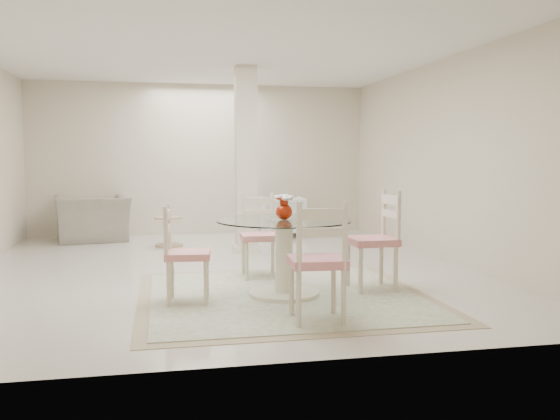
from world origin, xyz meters
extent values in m
plane|color=beige|center=(0.00, 0.00, 0.00)|extent=(7.00, 7.00, 0.00)
cube|color=beige|center=(0.00, 3.50, 1.35)|extent=(6.00, 0.02, 2.70)
cube|color=beige|center=(0.00, -3.50, 1.35)|extent=(6.00, 0.02, 2.70)
cube|color=beige|center=(3.00, 0.00, 1.35)|extent=(0.02, 7.00, 2.70)
cube|color=white|center=(0.00, 0.00, 2.70)|extent=(6.00, 7.00, 0.02)
cube|color=beige|center=(0.50, 1.30, 1.35)|extent=(0.30, 0.30, 2.70)
cube|color=tan|center=(0.46, -1.61, 0.00)|extent=(2.85, 2.85, 0.01)
cube|color=beige|center=(0.46, -1.61, 0.01)|extent=(2.61, 2.61, 0.01)
cylinder|color=beige|center=(0.46, -1.61, 0.03)|extent=(0.70, 0.70, 0.05)
cylinder|color=beige|center=(0.46, -1.61, 0.40)|extent=(0.17, 0.17, 0.72)
cylinder|color=beige|center=(0.46, -1.61, 0.74)|extent=(0.29, 0.29, 0.03)
cylinder|color=white|center=(0.46, -1.61, 0.76)|extent=(1.34, 1.34, 0.01)
ellipsoid|color=#A11B04|center=(0.46, -1.61, 0.85)|extent=(0.16, 0.16, 0.16)
cylinder|color=#A11B04|center=(0.46, -1.61, 0.95)|extent=(0.09, 0.09, 0.05)
cylinder|color=#A11B04|center=(0.46, -1.61, 0.98)|extent=(0.14, 0.14, 0.02)
ellipsoid|color=white|center=(0.46, -1.61, 1.00)|extent=(0.10, 0.10, 0.04)
ellipsoid|color=white|center=(0.51, -1.59, 0.99)|extent=(0.10, 0.10, 0.04)
ellipsoid|color=white|center=(0.41, -1.58, 0.99)|extent=(0.10, 0.10, 0.04)
ellipsoid|color=white|center=(0.47, -1.66, 0.98)|extent=(0.10, 0.10, 0.04)
cylinder|color=beige|center=(1.21, -1.34, 0.24)|extent=(0.05, 0.05, 0.48)
cylinder|color=beige|center=(1.22, -1.72, 0.24)|extent=(0.05, 0.05, 0.48)
cylinder|color=beige|center=(1.59, -1.33, 0.24)|extent=(0.05, 0.05, 0.48)
cylinder|color=beige|center=(1.60, -1.71, 0.24)|extent=(0.05, 0.05, 0.48)
cube|color=red|center=(1.41, -1.53, 0.52)|extent=(0.47, 0.47, 0.07)
cube|color=beige|center=(1.62, -1.52, 0.87)|extent=(0.06, 0.42, 0.57)
cylinder|color=beige|center=(0.20, -0.83, 0.22)|extent=(0.04, 0.04, 0.45)
cylinder|color=beige|center=(0.55, -0.84, 0.22)|extent=(0.04, 0.04, 0.45)
cylinder|color=beige|center=(0.21, -0.48, 0.22)|extent=(0.04, 0.04, 0.45)
cylinder|color=beige|center=(0.56, -0.49, 0.22)|extent=(0.04, 0.04, 0.45)
cube|color=#B41413|center=(0.38, -0.66, 0.48)|extent=(0.44, 0.44, 0.07)
cube|color=beige|center=(0.38, -0.47, 0.81)|extent=(0.39, 0.05, 0.52)
cylinder|color=beige|center=(-0.34, -1.88, 0.22)|extent=(0.04, 0.04, 0.43)
cylinder|color=beige|center=(-0.30, -1.54, 0.22)|extent=(0.04, 0.04, 0.43)
cylinder|color=beige|center=(-0.67, -1.84, 0.22)|extent=(0.04, 0.04, 0.43)
cylinder|color=beige|center=(-0.64, -1.51, 0.22)|extent=(0.04, 0.04, 0.43)
cube|color=red|center=(-0.49, -1.69, 0.47)|extent=(0.45, 0.45, 0.07)
cube|color=beige|center=(-0.67, -1.67, 0.78)|extent=(0.08, 0.38, 0.51)
cylinder|color=beige|center=(0.74, -2.38, 0.24)|extent=(0.05, 0.05, 0.48)
cylinder|color=beige|center=(0.37, -2.36, 0.24)|extent=(0.05, 0.05, 0.48)
cylinder|color=beige|center=(0.72, -2.75, 0.24)|extent=(0.05, 0.05, 0.48)
cylinder|color=beige|center=(0.35, -2.73, 0.24)|extent=(0.05, 0.05, 0.48)
cube|color=#B4131B|center=(0.54, -2.56, 0.51)|extent=(0.48, 0.48, 0.07)
cube|color=beige|center=(0.53, -2.76, 0.86)|extent=(0.42, 0.07, 0.56)
imported|color=gray|center=(-1.85, 2.92, 0.38)|extent=(1.32, 1.20, 0.75)
imported|color=white|center=(1.39, 2.97, 0.35)|extent=(0.80, 0.82, 0.70)
cylinder|color=tan|center=(-0.61, 2.06, 0.02)|extent=(0.43, 0.43, 0.04)
cylinder|color=tan|center=(-0.61, 2.06, 0.23)|extent=(0.06, 0.06, 0.41)
cylinder|color=tan|center=(-0.61, 2.06, 0.45)|extent=(0.45, 0.45, 0.03)
camera|label=1|loc=(-0.73, -7.30, 1.38)|focal=38.00mm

